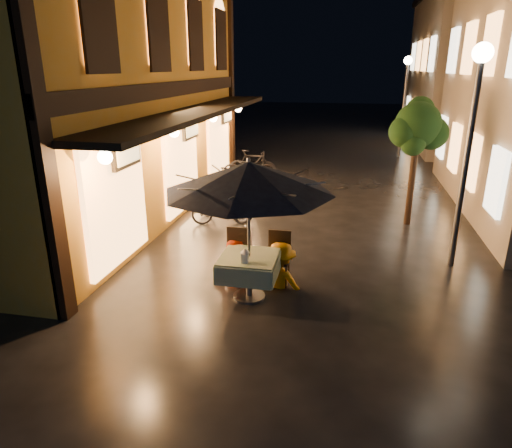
% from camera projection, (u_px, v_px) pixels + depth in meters
% --- Properties ---
extents(ground, '(90.00, 90.00, 0.00)m').
position_uv_depth(ground, '(291.00, 297.00, 7.99)').
color(ground, black).
rests_on(ground, ground).
extents(west_building, '(5.90, 11.40, 7.40)m').
position_uv_depth(west_building, '(91.00, 71.00, 11.56)').
color(west_building, orange).
rests_on(west_building, ground).
extents(east_building_far, '(7.30, 10.30, 7.30)m').
position_uv_depth(east_building_far, '(495.00, 70.00, 22.02)').
color(east_building_far, tan).
rests_on(east_building_far, ground).
extents(street_tree, '(1.43, 1.20, 3.15)m').
position_uv_depth(street_tree, '(418.00, 128.00, 10.91)').
color(street_tree, black).
rests_on(street_tree, ground).
extents(streetlamp_near, '(0.36, 0.36, 4.23)m').
position_uv_depth(streetlamp_near, '(473.00, 119.00, 8.31)').
color(streetlamp_near, '#59595E').
rests_on(streetlamp_near, ground).
extents(streetlamp_far, '(0.36, 0.36, 4.23)m').
position_uv_depth(streetlamp_far, '(405.00, 89.00, 19.42)').
color(streetlamp_far, '#59595E').
rests_on(streetlamp_far, ground).
extents(cafe_table, '(0.99, 0.99, 0.78)m').
position_uv_depth(cafe_table, '(249.00, 266.00, 7.80)').
color(cafe_table, '#59595E').
rests_on(cafe_table, ground).
extents(patio_umbrella, '(2.82, 2.82, 2.46)m').
position_uv_depth(patio_umbrella, '(248.00, 177.00, 7.29)').
color(patio_umbrella, '#59595E').
rests_on(patio_umbrella, ground).
extents(cafe_chair_left, '(0.42, 0.42, 0.97)m').
position_uv_depth(cafe_chair_left, '(237.00, 251.00, 8.57)').
color(cafe_chair_left, black).
rests_on(cafe_chair_left, ground).
extents(cafe_chair_right, '(0.42, 0.42, 0.97)m').
position_uv_depth(cafe_chair_right, '(279.00, 254.00, 8.42)').
color(cafe_chair_right, black).
rests_on(cafe_chair_right, ground).
extents(table_lantern, '(0.16, 0.16, 0.25)m').
position_uv_depth(table_lantern, '(245.00, 255.00, 7.42)').
color(table_lantern, white).
rests_on(table_lantern, cafe_table).
extents(person_orange, '(0.84, 0.69, 1.59)m').
position_uv_depth(person_orange, '(232.00, 241.00, 8.33)').
color(person_orange, red).
rests_on(person_orange, ground).
extents(person_yellow, '(1.14, 0.80, 1.60)m').
position_uv_depth(person_yellow, '(281.00, 244.00, 8.19)').
color(person_yellow, '#FF9100').
rests_on(person_yellow, ground).
extents(bicycle_0, '(1.67, 0.98, 0.83)m').
position_uv_depth(bicycle_0, '(222.00, 208.00, 11.56)').
color(bicycle_0, black).
rests_on(bicycle_0, ground).
extents(bicycle_1, '(1.84, 1.15, 1.07)m').
position_uv_depth(bicycle_1, '(223.00, 201.00, 11.80)').
color(bicycle_1, black).
rests_on(bicycle_1, ground).
extents(bicycle_2, '(1.79, 1.21, 0.89)m').
position_uv_depth(bicycle_2, '(237.00, 188.00, 13.42)').
color(bicycle_2, black).
rests_on(bicycle_2, ground).
extents(bicycle_3, '(1.60, 0.52, 0.95)m').
position_uv_depth(bicycle_3, '(232.00, 183.00, 13.84)').
color(bicycle_3, black).
rests_on(bicycle_3, ground).
extents(bicycle_4, '(1.96, 1.00, 0.98)m').
position_uv_depth(bicycle_4, '(250.00, 168.00, 15.83)').
color(bicycle_4, black).
rests_on(bicycle_4, ground).
extents(bicycle_5, '(1.73, 0.52, 1.03)m').
position_uv_depth(bicycle_5, '(253.00, 165.00, 16.16)').
color(bicycle_5, black).
rests_on(bicycle_5, ground).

